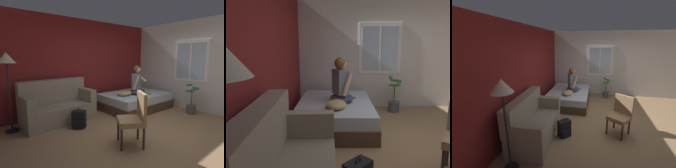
% 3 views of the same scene
% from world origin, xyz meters
% --- Properties ---
extents(ground_plane, '(40.00, 40.00, 0.00)m').
position_xyz_m(ground_plane, '(0.00, 0.00, 0.00)').
color(ground_plane, '#93704C').
extents(wall_back_accent, '(9.83, 0.16, 2.70)m').
position_xyz_m(wall_back_accent, '(0.00, 2.48, 1.35)').
color(wall_back_accent, maroon).
rests_on(wall_back_accent, ground).
extents(wall_side_with_window, '(0.19, 6.21, 2.70)m').
position_xyz_m(wall_side_with_window, '(2.49, 0.01, 1.35)').
color(wall_side_with_window, silver).
rests_on(wall_side_with_window, ground).
extents(bed, '(2.07, 1.47, 0.48)m').
position_xyz_m(bed, '(1.15, 1.50, 0.24)').
color(bed, '#4C3828').
rests_on(bed, ground).
extents(couch, '(1.74, 0.90, 1.04)m').
position_xyz_m(couch, '(-1.18, 1.93, 0.39)').
color(couch, gray).
rests_on(couch, ground).
extents(side_chair, '(0.64, 0.64, 0.98)m').
position_xyz_m(side_chair, '(-0.58, -0.12, 0.53)').
color(side_chair, '#382D23').
rests_on(side_chair, ground).
extents(person_seated, '(0.66, 0.62, 0.88)m').
position_xyz_m(person_seated, '(1.11, 1.38, 0.84)').
color(person_seated, '#383D51').
rests_on(person_seated, bed).
extents(backpack, '(0.35, 0.35, 0.46)m').
position_xyz_m(backpack, '(-0.98, 1.22, 0.19)').
color(backpack, black).
rests_on(backpack, ground).
extents(throw_pillow, '(0.49, 0.37, 0.14)m').
position_xyz_m(throw_pillow, '(0.67, 1.46, 0.55)').
color(throw_pillow, tan).
rests_on(throw_pillow, bed).
extents(cell_phone, '(0.11, 0.16, 0.01)m').
position_xyz_m(cell_phone, '(1.39, 1.14, 0.48)').
color(cell_phone, black).
rests_on(cell_phone, bed).
extents(floor_lamp, '(0.36, 0.36, 1.70)m').
position_xyz_m(floor_lamp, '(-2.21, 1.95, 1.43)').
color(floor_lamp, black).
rests_on(floor_lamp, ground).
extents(potted_plant, '(0.39, 0.37, 0.85)m').
position_xyz_m(potted_plant, '(1.99, 0.10, 0.30)').
color(potted_plant, '#4C4C51').
rests_on(potted_plant, ground).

